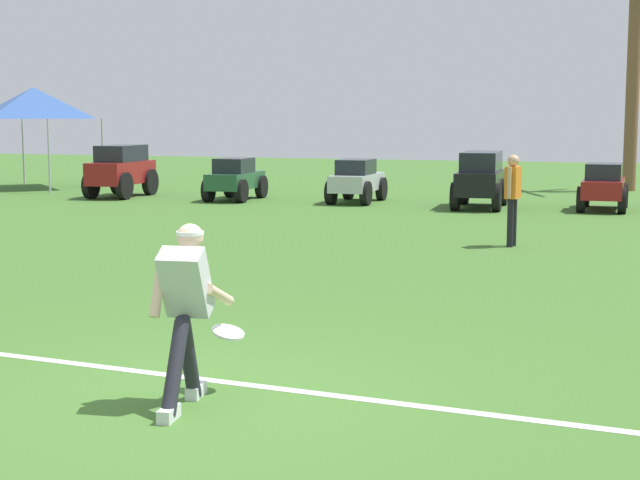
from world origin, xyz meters
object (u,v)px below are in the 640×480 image
Objects in this scene: teammate_near_sideline at (513,191)px; palm_tree_far_left at (634,65)px; parked_car_slot_b at (235,178)px; frisbee_thrower at (186,304)px; parked_car_slot_e at (604,186)px; parked_car_slot_d at (481,178)px; frisbee_in_flight at (228,332)px; event_tent at (33,103)px; parked_car_slot_a at (121,169)px; parked_car_slot_c at (357,180)px.

palm_tree_far_left is at bearing 82.94° from teammate_near_sideline.
teammate_near_sideline is at bearing -40.26° from parked_car_slot_b.
parked_car_slot_e is at bearing 82.10° from frisbee_thrower.
parked_car_slot_d is (-0.46, 16.79, -0.07)m from frisbee_thrower.
parked_car_slot_b is at bearing 113.21° from frisbee_in_flight.
event_tent is (-16.60, 1.59, 2.00)m from parked_car_slot_e.
frisbee_in_flight is at bearing -87.88° from parked_car_slot_d.
parked_car_slot_b is 6.43m from parked_car_slot_d.
palm_tree_far_left is (2.69, 22.97, 3.17)m from frisbee_in_flight.
teammate_near_sideline is 7.18m from parked_car_slot_e.
frisbee_thrower is at bearing -88.44° from parked_car_slot_d.
frisbee_in_flight is at bearing -57.61° from parked_car_slot_a.
parked_car_slot_d is 0.80× the size of event_tent.
frisbee_thrower is at bearing -96.91° from palm_tree_far_left.
parked_car_slot_a is at bearing -176.42° from parked_car_slot_c.
frisbee_thrower is 0.59× the size of parked_car_slot_a.
parked_car_slot_d reaches higher than parked_car_slot_c.
parked_car_slot_b is 12.13m from palm_tree_far_left.
palm_tree_far_left is at bearing 34.01° from parked_car_slot_b.
parked_car_slot_d is at bearing 92.12° from frisbee_in_flight.
frisbee_thrower is 0.64× the size of parked_car_slot_e.
parked_car_slot_b is 3.23m from parked_car_slot_c.
parked_car_slot_c is 9.53m from palm_tree_far_left.
parked_car_slot_a is 0.79× the size of event_tent.
event_tent is at bearing 171.95° from parked_car_slot_c.
parked_car_slot_d is at bearing 103.62° from teammate_near_sideline.
parked_car_slot_d is (3.22, -0.41, 0.16)m from parked_car_slot_c.
teammate_near_sideline is 0.64× the size of parked_car_slot_d.
teammate_near_sideline is at bearing -97.06° from palm_tree_far_left.
parked_car_slot_a is 14.93m from palm_tree_far_left.
parked_car_slot_b is 1.01× the size of parked_car_slot_c.
teammate_near_sideline is at bearing -99.59° from parked_car_slot_e.
parked_car_slot_b is at bearing 139.74° from teammate_near_sideline.
event_tent is at bearing 128.25° from frisbee_in_flight.
frisbee_thrower is 10.10m from teammate_near_sideline.
palm_tree_far_left reaches higher than parked_car_slot_b.
parked_car_slot_e is (9.26, 0.24, 0.00)m from parked_car_slot_b.
teammate_near_sideline is at bearing 83.30° from frisbee_thrower.
frisbee_thrower reaches higher than parked_car_slot_a.
teammate_near_sideline is 13.25m from parked_car_slot_a.
parked_car_slot_d is (-0.60, 16.33, 0.24)m from frisbee_in_flight.
parked_car_slot_d is at bearing -7.88° from event_tent.
teammate_near_sideline reaches higher than frisbee_in_flight.
frisbee_thrower is 23.56m from event_tent.
teammate_near_sideline is (1.18, 10.03, 0.15)m from frisbee_thrower.
palm_tree_far_left is at bearing 63.59° from parked_car_slot_d.
parked_car_slot_d is (9.76, -0.00, -0.02)m from parked_car_slot_a.
event_tent reaches higher than frisbee_thrower.
frisbee_in_flight is at bearing -96.69° from palm_tree_far_left.
frisbee_in_flight is 17.17m from parked_car_slot_c.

